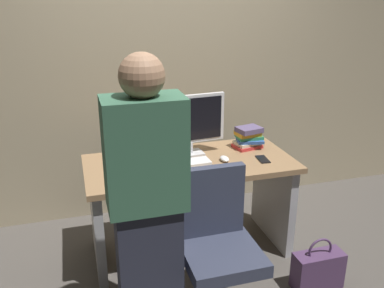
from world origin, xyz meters
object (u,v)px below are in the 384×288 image
(cell_phone, at_px, (263,159))
(handbag, at_px, (318,269))
(person_at_desk, at_px, (147,208))
(cup_by_monitor, at_px, (126,154))
(book_stack, at_px, (248,138))
(desk, at_px, (190,190))
(office_chair, at_px, (218,255))
(cup_near_keyboard, at_px, (123,168))
(monitor, at_px, (190,122))
(keyboard, at_px, (180,164))
(mouse, at_px, (224,159))

(cell_phone, relative_size, handbag, 0.38)
(person_at_desk, height_order, handbag, person_at_desk)
(cup_by_monitor, xyz_separation_m, book_stack, (0.96, -0.01, 0.04))
(book_stack, bearing_deg, desk, -164.11)
(handbag, bearing_deg, cell_phone, 109.25)
(office_chair, xyz_separation_m, cell_phone, (0.55, 0.58, 0.32))
(office_chair, bearing_deg, handbag, 3.39)
(cup_near_keyboard, height_order, cell_phone, cup_near_keyboard)
(person_at_desk, relative_size, monitor, 3.03)
(cup_near_keyboard, xyz_separation_m, cell_phone, (1.00, -0.04, -0.04))
(keyboard, relative_size, mouse, 4.30)
(monitor, bearing_deg, keyboard, -123.68)
(person_at_desk, height_order, cup_by_monitor, person_at_desk)
(desk, xyz_separation_m, person_at_desk, (-0.45, -0.77, 0.32))
(book_stack, bearing_deg, cup_by_monitor, 179.29)
(desk, relative_size, cup_near_keyboard, 17.52)
(desk, bearing_deg, office_chair, -92.52)
(cup_by_monitor, bearing_deg, handbag, -35.61)
(handbag, bearing_deg, cup_by_monitor, 144.39)
(keyboard, xyz_separation_m, cell_phone, (0.60, -0.07, -0.01))
(person_at_desk, height_order, mouse, person_at_desk)
(person_at_desk, xyz_separation_m, book_stack, (0.97, 0.91, -0.01))
(desk, xyz_separation_m, office_chair, (-0.03, -0.70, -0.09))
(office_chair, distance_m, mouse, 0.77)
(mouse, bearing_deg, cup_near_keyboard, -178.48)
(handbag, bearing_deg, mouse, 127.92)
(keyboard, xyz_separation_m, mouse, (0.32, -0.01, 0.01))
(keyboard, relative_size, cup_by_monitor, 5.10)
(mouse, bearing_deg, cup_by_monitor, 161.78)
(monitor, bearing_deg, cell_phone, -27.51)
(keyboard, bearing_deg, handbag, -39.90)
(cup_by_monitor, bearing_deg, desk, -19.88)
(desk, relative_size, keyboard, 3.48)
(person_at_desk, bearing_deg, keyboard, 62.77)
(desk, height_order, mouse, mouse)
(desk, xyz_separation_m, keyboard, (-0.08, -0.05, 0.24))
(desk, height_order, handbag, desk)
(desk, bearing_deg, monitor, 74.92)
(office_chair, relative_size, handbag, 2.49)
(person_at_desk, relative_size, mouse, 16.39)
(desk, height_order, cup_near_keyboard, cup_near_keyboard)
(monitor, relative_size, cell_phone, 3.75)
(cup_near_keyboard, bearing_deg, mouse, 1.52)
(book_stack, bearing_deg, handbag, -76.99)
(desk, relative_size, monitor, 2.77)
(keyboard, relative_size, cell_phone, 2.99)
(desk, height_order, person_at_desk, person_at_desk)
(office_chair, bearing_deg, cell_phone, 46.75)
(cup_by_monitor, xyz_separation_m, cell_phone, (0.96, -0.28, -0.04))
(keyboard, bearing_deg, book_stack, 16.00)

